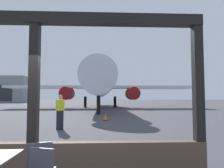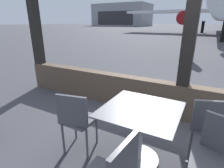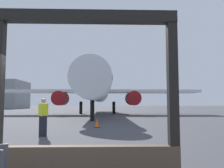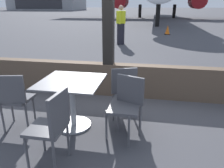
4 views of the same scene
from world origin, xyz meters
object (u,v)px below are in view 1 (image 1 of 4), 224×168
at_px(cafe_chair_aisle_left, 40,166).
at_px(airplane, 100,85).
at_px(ground_crew_worker, 60,111).
at_px(traffic_cone, 105,117).

height_order(cafe_chair_aisle_left, airplane, airplane).
height_order(airplane, ground_crew_worker, airplane).
bearing_deg(ground_crew_worker, airplane, 85.31).
xyz_separation_m(airplane, traffic_cone, (0.59, -17.15, -3.23)).
bearing_deg(cafe_chair_aisle_left, traffic_cone, 83.99).
xyz_separation_m(cafe_chair_aisle_left, airplane, (0.60, 28.50, 2.98)).
height_order(cafe_chair_aisle_left, ground_crew_worker, ground_crew_worker).
relative_size(airplane, ground_crew_worker, 17.83).
distance_m(cafe_chair_aisle_left, traffic_cone, 11.42).
xyz_separation_m(ground_crew_worker, traffic_cone, (2.34, 4.12, -0.64)).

